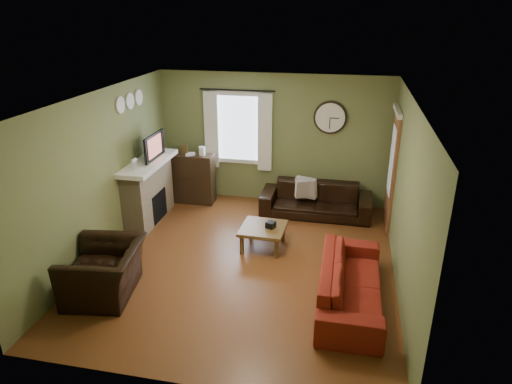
% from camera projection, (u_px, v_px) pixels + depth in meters
% --- Properties ---
extents(floor, '(4.60, 5.20, 0.00)m').
position_uv_depth(floor, '(245.00, 262.00, 7.25)').
color(floor, brown).
rests_on(floor, ground).
extents(ceiling, '(4.60, 5.20, 0.00)m').
position_uv_depth(ceiling, '(243.00, 98.00, 6.26)').
color(ceiling, white).
rests_on(ceiling, ground).
extents(wall_left, '(0.00, 5.20, 2.60)m').
position_uv_depth(wall_left, '(102.00, 175.00, 7.18)').
color(wall_left, olive).
rests_on(wall_left, ground).
extents(wall_right, '(0.00, 5.20, 2.60)m').
position_uv_depth(wall_right, '(405.00, 198.00, 6.33)').
color(wall_right, olive).
rests_on(wall_right, ground).
extents(wall_back, '(4.60, 0.00, 2.60)m').
position_uv_depth(wall_back, '(273.00, 139.00, 9.11)').
color(wall_back, olive).
rests_on(wall_back, ground).
extents(wall_front, '(4.60, 0.00, 2.60)m').
position_uv_depth(wall_front, '(183.00, 283.00, 4.40)').
color(wall_front, olive).
rests_on(wall_front, ground).
extents(fireplace, '(0.40, 1.40, 1.10)m').
position_uv_depth(fireplace, '(148.00, 193.00, 8.47)').
color(fireplace, tan).
rests_on(fireplace, floor).
extents(firebox, '(0.04, 0.60, 0.55)m').
position_uv_depth(firebox, '(159.00, 206.00, 8.53)').
color(firebox, black).
rests_on(firebox, fireplace).
extents(mantel, '(0.58, 1.60, 0.08)m').
position_uv_depth(mantel, '(147.00, 163.00, 8.24)').
color(mantel, white).
rests_on(mantel, fireplace).
extents(tv, '(0.08, 0.60, 0.35)m').
position_uv_depth(tv, '(150.00, 149.00, 8.30)').
color(tv, black).
rests_on(tv, mantel).
extents(tv_screen, '(0.02, 0.62, 0.36)m').
position_uv_depth(tv_screen, '(154.00, 147.00, 8.26)').
color(tv_screen, '#994C3F').
rests_on(tv_screen, mantel).
extents(medallion_left, '(0.28, 0.28, 0.03)m').
position_uv_depth(medallion_left, '(120.00, 105.00, 7.55)').
color(medallion_left, white).
rests_on(medallion_left, wall_left).
extents(medallion_mid, '(0.28, 0.28, 0.03)m').
position_uv_depth(medallion_mid, '(130.00, 101.00, 7.86)').
color(medallion_mid, white).
rests_on(medallion_mid, wall_left).
extents(medallion_right, '(0.28, 0.28, 0.03)m').
position_uv_depth(medallion_right, '(139.00, 97.00, 8.18)').
color(medallion_right, white).
rests_on(medallion_right, wall_left).
extents(window_pane, '(1.00, 0.02, 1.30)m').
position_uv_depth(window_pane, '(239.00, 128.00, 9.15)').
color(window_pane, silver).
rests_on(window_pane, wall_back).
extents(curtain_rod, '(0.03, 0.03, 1.50)m').
position_uv_depth(curtain_rod, '(237.00, 90.00, 8.77)').
color(curtain_rod, black).
rests_on(curtain_rod, wall_back).
extents(curtain_left, '(0.28, 0.04, 1.55)m').
position_uv_depth(curtain_left, '(211.00, 130.00, 9.18)').
color(curtain_left, silver).
rests_on(curtain_left, wall_back).
extents(curtain_right, '(0.28, 0.04, 1.55)m').
position_uv_depth(curtain_right, '(265.00, 133.00, 8.97)').
color(curtain_right, silver).
rests_on(curtain_right, wall_back).
extents(wall_clock, '(0.64, 0.06, 0.64)m').
position_uv_depth(wall_clock, '(330.00, 118.00, 8.67)').
color(wall_clock, white).
rests_on(wall_clock, wall_back).
extents(door, '(0.05, 0.90, 2.10)m').
position_uv_depth(door, '(392.00, 171.00, 8.10)').
color(door, brown).
rests_on(door, floor).
extents(bookshelf, '(0.86, 0.36, 1.02)m').
position_uv_depth(bookshelf, '(193.00, 178.00, 9.30)').
color(bookshelf, black).
rests_on(bookshelf, floor).
extents(book, '(0.26, 0.30, 0.02)m').
position_uv_depth(book, '(186.00, 158.00, 9.09)').
color(book, '#523B1C').
rests_on(book, bookshelf).
extents(sofa_brown, '(2.10, 0.82, 0.61)m').
position_uv_depth(sofa_brown, '(316.00, 200.00, 8.79)').
color(sofa_brown, black).
rests_on(sofa_brown, floor).
extents(pillow_left, '(0.42, 0.24, 0.40)m').
position_uv_depth(pillow_left, '(306.00, 188.00, 8.72)').
color(pillow_left, gray).
rests_on(pillow_left, sofa_brown).
extents(pillow_right, '(0.38, 0.22, 0.36)m').
position_uv_depth(pillow_right, '(305.00, 189.00, 8.67)').
color(pillow_right, gray).
rests_on(pillow_right, sofa_brown).
extents(sofa_red, '(0.82, 2.09, 0.61)m').
position_uv_depth(sofa_red, '(351.00, 283.00, 6.16)').
color(sofa_red, maroon).
rests_on(sofa_red, floor).
extents(armchair, '(1.13, 1.24, 0.72)m').
position_uv_depth(armchair, '(104.00, 271.00, 6.32)').
color(armchair, black).
rests_on(armchair, floor).
extents(coffee_table, '(0.75, 0.75, 0.38)m').
position_uv_depth(coffee_table, '(263.00, 237.00, 7.61)').
color(coffee_table, '#523B1C').
rests_on(coffee_table, floor).
extents(tissue_box, '(0.18, 0.18, 0.10)m').
position_uv_depth(tissue_box, '(271.00, 227.00, 7.51)').
color(tissue_box, black).
rests_on(tissue_box, coffee_table).
extents(wine_glass_a, '(0.07, 0.07, 0.21)m').
position_uv_depth(wine_glass_a, '(133.00, 165.00, 7.67)').
color(wine_glass_a, white).
rests_on(wine_glass_a, mantel).
extents(wine_glass_b, '(0.07, 0.07, 0.21)m').
position_uv_depth(wine_glass_b, '(135.00, 164.00, 7.75)').
color(wine_glass_b, white).
rests_on(wine_glass_b, mantel).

